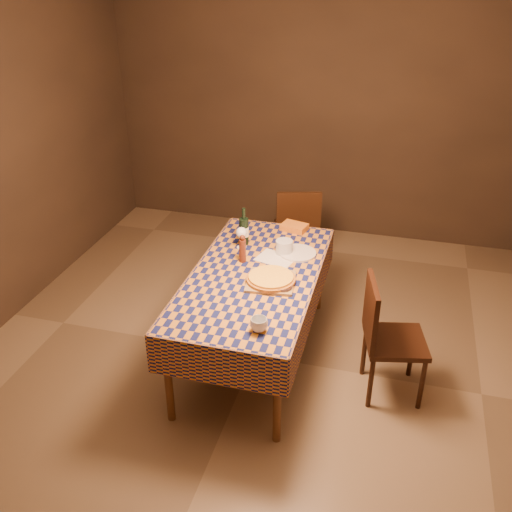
% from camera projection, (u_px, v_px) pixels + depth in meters
% --- Properties ---
extents(room, '(5.00, 5.10, 2.70)m').
position_uv_depth(room, '(254.00, 203.00, 4.00)').
color(room, brown).
rests_on(room, ground).
extents(dining_table, '(0.94, 1.84, 0.77)m').
position_uv_depth(dining_table, '(254.00, 283.00, 4.32)').
color(dining_table, brown).
rests_on(dining_table, ground).
extents(cutting_board, '(0.38, 0.38, 0.02)m').
position_uv_depth(cutting_board, '(271.00, 281.00, 4.17)').
color(cutting_board, '#997947').
rests_on(cutting_board, dining_table).
extents(pizza, '(0.43, 0.43, 0.04)m').
position_uv_depth(pizza, '(271.00, 278.00, 4.16)').
color(pizza, '#A7621B').
rests_on(pizza, cutting_board).
extents(pepper_mill, '(0.07, 0.07, 0.23)m').
position_uv_depth(pepper_mill, '(243.00, 249.00, 4.40)').
color(pepper_mill, '#502012').
rests_on(pepper_mill, dining_table).
extents(bowl, '(0.15, 0.15, 0.04)m').
position_uv_depth(bowl, '(282.00, 287.00, 4.08)').
color(bowl, '#624853').
rests_on(bowl, dining_table).
extents(wine_glass, '(0.10, 0.10, 0.18)m').
position_uv_depth(wine_glass, '(241.00, 233.00, 4.60)').
color(wine_glass, white).
rests_on(wine_glass, dining_table).
extents(wine_bottle, '(0.08, 0.08, 0.32)m').
position_uv_depth(wine_bottle, '(244.00, 231.00, 4.67)').
color(wine_bottle, black).
rests_on(wine_bottle, dining_table).
extents(deli_tub, '(0.18, 0.18, 0.11)m').
position_uv_depth(deli_tub, '(284.00, 247.00, 4.55)').
color(deli_tub, silver).
rests_on(deli_tub, dining_table).
extents(takeout_container, '(0.24, 0.20, 0.05)m').
position_uv_depth(takeout_container, '(294.00, 227.00, 4.94)').
color(takeout_container, orange).
rests_on(takeout_container, dining_table).
extents(white_plate, '(0.32, 0.32, 0.02)m').
position_uv_depth(white_plate, '(298.00, 253.00, 4.56)').
color(white_plate, silver).
rests_on(white_plate, dining_table).
extents(tumbler, '(0.14, 0.14, 0.09)m').
position_uv_depth(tumbler, '(259.00, 325.00, 3.64)').
color(tumbler, silver).
rests_on(tumbler, dining_table).
extents(flour_patch, '(0.34, 0.29, 0.00)m').
position_uv_depth(flour_patch, '(276.00, 258.00, 4.49)').
color(flour_patch, silver).
rests_on(flour_patch, dining_table).
extents(flour_bag, '(0.17, 0.14, 0.04)m').
position_uv_depth(flour_bag, '(274.00, 284.00, 4.12)').
color(flour_bag, '#A1A9CF').
rests_on(flour_bag, dining_table).
extents(chair_far, '(0.52, 0.53, 0.93)m').
position_uv_depth(chair_far, '(297.00, 227.00, 5.58)').
color(chair_far, black).
rests_on(chair_far, ground).
extents(chair_right, '(0.51, 0.50, 0.93)m').
position_uv_depth(chair_right, '(385.00, 333.00, 4.05)').
color(chair_right, black).
rests_on(chair_right, ground).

